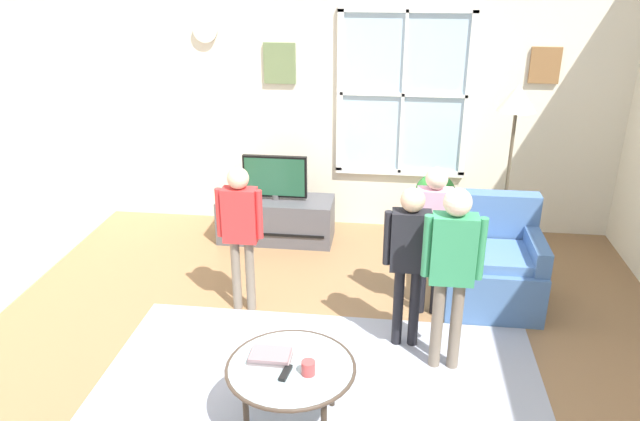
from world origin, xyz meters
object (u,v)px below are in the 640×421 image
potted_plant_by_window (435,201)px  television (275,177)px  person_pink_shirt (433,225)px  book_stack (270,356)px  remote_near_books (286,373)px  person_black_shirt (410,250)px  person_red_shirt (240,223)px  person_green_shirt (452,260)px  armchair (491,266)px  tv_stand (276,219)px  floor_lamp (515,117)px  coffee_table (291,370)px  cup (308,368)px

potted_plant_by_window → television: bearing=-179.0°
person_pink_shirt → potted_plant_by_window: 1.29m
book_stack → person_pink_shirt: (1.00, 1.39, 0.30)m
remote_near_books → person_black_shirt: (0.70, 1.05, 0.32)m
book_stack → person_red_shirt: bearing=110.9°
remote_near_books → person_green_shirt: size_ratio=0.10×
armchair → tv_stand: bearing=153.8°
tv_stand → person_green_shirt: bearing=-51.0°
tv_stand → television: (0.00, -0.00, 0.45)m
tv_stand → person_black_shirt: bearing=-52.7°
book_stack → television: bearing=100.3°
person_red_shirt → remote_near_books: bearing=-66.7°
tv_stand → potted_plant_by_window: (1.56, 0.02, 0.26)m
floor_lamp → tv_stand: bearing=169.9°
coffee_table → potted_plant_by_window: bearing=70.3°
potted_plant_by_window → cup: bearing=-107.2°
tv_stand → person_pink_shirt: 1.99m
book_stack → armchair: bearing=47.2°
tv_stand → coffee_table: 2.74m
coffee_table → cup: bearing=-26.6°
tv_stand → potted_plant_by_window: potted_plant_by_window is taller
cup → floor_lamp: size_ratio=0.05×
cup → person_black_shirt: person_black_shirt is taller
potted_plant_by_window → floor_lamp: bearing=-35.0°
tv_stand → person_pink_shirt: size_ratio=0.93×
coffee_table → book_stack: (-0.13, 0.05, 0.05)m
person_black_shirt → floor_lamp: (0.86, 1.31, 0.65)m
television → remote_near_books: (0.59, -2.74, -0.22)m
cup → person_green_shirt: (0.84, 0.79, 0.35)m
remote_near_books → person_pink_shirt: 1.78m
person_black_shirt → person_red_shirt: (-1.30, 0.34, -0.01)m
tv_stand → person_red_shirt: 1.46m
armchair → person_pink_shirt: size_ratio=0.70×
armchair → cup: bearing=-126.1°
potted_plant_by_window → person_black_shirt: bearing=-99.1°
armchair → cup: size_ratio=10.28×
person_green_shirt → floor_lamp: floor_lamp is taller
person_pink_shirt → television: bearing=140.3°
remote_near_books → potted_plant_by_window: (0.98, 2.76, 0.03)m
television → person_green_shirt: (1.56, -1.93, 0.16)m
cup → person_red_shirt: bearing=118.0°
remote_near_books → person_pink_shirt: size_ratio=0.11×
coffee_table → potted_plant_by_window: (0.96, 2.69, 0.06)m
book_stack → potted_plant_by_window: 2.85m
television → book_stack: (0.47, -2.61, -0.20)m
television → person_black_shirt: size_ratio=0.51×
person_red_shirt → tv_stand: bearing=89.7°
armchair → remote_near_books: bearing=-128.5°
armchair → person_red_shirt: (-1.99, -0.38, 0.44)m
tv_stand → floor_lamp: (2.15, -0.38, 1.21)m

